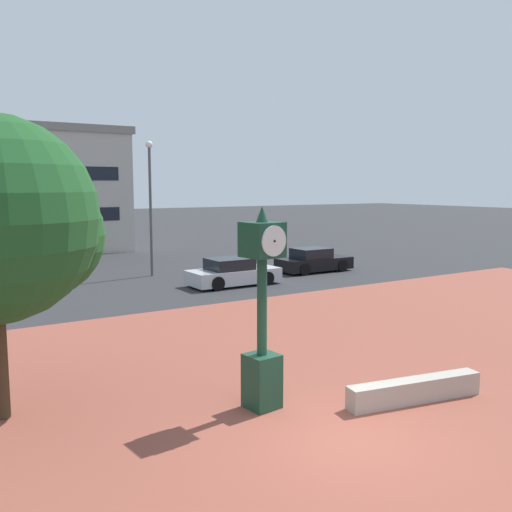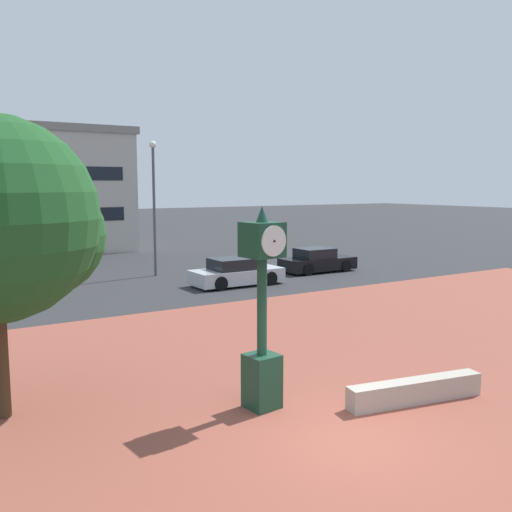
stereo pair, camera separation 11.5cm
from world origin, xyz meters
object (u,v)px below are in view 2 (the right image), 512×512
object	(u,v)px
car_street_near	(236,273)
street_lamp_post	(154,194)
street_clock	(262,315)
car_street_far	(317,261)
plaza_tree	(4,223)

from	to	relation	value
car_street_near	street_lamp_post	bearing A→B (deg)	-155.58
street_clock	car_street_near	world-z (taller)	street_clock
street_lamp_post	car_street_far	bearing A→B (deg)	-22.68
street_clock	car_street_far	size ratio (longest dim) A/B	1.03
car_street_near	street_clock	bearing A→B (deg)	-27.93
street_clock	street_lamp_post	bearing A→B (deg)	68.98
street_clock	car_street_near	size ratio (longest dim) A/B	0.99
street_lamp_post	street_clock	bearing A→B (deg)	-104.84
street_clock	car_street_far	bearing A→B (deg)	42.40
plaza_tree	street_lamp_post	xyz separation A→B (m)	(9.09, 15.06, 0.28)
plaza_tree	street_lamp_post	bearing A→B (deg)	58.90
car_street_near	car_street_far	distance (m)	5.92
car_street_far	street_lamp_post	world-z (taller)	street_lamp_post
street_clock	street_lamp_post	distance (m)	18.25
car_street_near	car_street_far	bearing A→B (deg)	102.39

